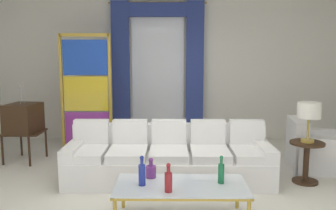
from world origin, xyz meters
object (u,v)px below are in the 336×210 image
Objects in this scene: bottle_amber_squat at (221,172)px; round_side_table at (306,158)px; stained_glass_divider at (86,96)px; table_lamp_brass at (309,112)px; bottle_blue_decanter at (168,180)px; vintage_tv at (23,119)px; bottle_crystal_tall at (151,171)px; bottle_ruby_flask at (142,173)px; couch_white_long at (169,159)px; armchair_white at (312,151)px; peacock_figurine at (105,146)px; coffee_table at (181,187)px.

round_side_table is (1.38, 1.12, -0.18)m from bottle_amber_squat.
stained_glass_divider is 3.86× the size of table_lamp_brass.
vintage_tv is at bearing 136.38° from bottle_blue_decanter.
bottle_crystal_tall is (-0.21, 0.43, -0.04)m from bottle_blue_decanter.
couch_white_long is at bearing 77.61° from bottle_ruby_flask.
armchair_white is at bearing -4.63° from vintage_tv.
bottle_ruby_flask reaches higher than round_side_table.
bottle_amber_squat is at bearing -64.43° from couch_white_long.
bottle_amber_squat reaches higher than peacock_figurine.
armchair_white is at bearing 34.96° from bottle_ruby_flask.
couch_white_long reaches higher than bottle_blue_decanter.
coffee_table is at bearing -147.46° from round_side_table.
round_side_table is (2.17, 0.94, -0.14)m from bottle_crystal_tall.
peacock_figurine is (-1.14, 1.05, -0.09)m from couch_white_long.
bottle_blue_decanter is 0.48m from bottle_crystal_tall.
peacock_figurine is at bearing 159.52° from round_side_table.
armchair_white reaches higher than peacock_figurine.
bottle_ruby_flask is at bearing 148.12° from bottle_blue_decanter.
bottle_crystal_tall is 0.40× the size of peacock_figurine.
armchair_white reaches higher than bottle_amber_squat.
couch_white_long reaches higher than bottle_amber_squat.
round_side_table is at bearing 23.56° from bottle_crystal_tall.
couch_white_long is 1.55m from peacock_figurine.
bottle_crystal_tall is (-0.34, 0.22, 0.11)m from coffee_table.
peacock_figurine is at bearing -46.74° from stained_glass_divider.
bottle_ruby_flask is 3.09m from stained_glass_divider.
bottle_blue_decanter reaches higher than bottle_crystal_tall.
peacock_figurine is (1.35, 0.15, -0.51)m from vintage_tv.
bottle_crystal_tall is at bearing -62.13° from stained_glass_divider.
couch_white_long is 1.35m from bottle_ruby_flask.
couch_white_long is 3.17× the size of armchair_white.
bottle_blue_decanter is at bearing -123.22° from coffee_table.
coffee_table is 4.61× the size of bottle_amber_squat.
couch_white_long is 9.29× the size of bottle_amber_squat.
bottle_ruby_flask is at bearing -175.18° from bottle_amber_squat.
round_side_table is (1.96, 1.37, -0.18)m from bottle_blue_decanter.
couch_white_long is 1.38m from bottle_amber_squat.
bottle_amber_squat is 1.84m from table_lamp_brass.
stained_glass_divider reaches higher than peacock_figurine.
bottle_amber_squat is at bearing -34.61° from vintage_tv.
couch_white_long is 2.17× the size of vintage_tv.
armchair_white is (2.30, 0.51, -0.02)m from couch_white_long.
table_lamp_brass is at bearing 0.00° from round_side_table.
bottle_crystal_tall is 0.75× the size of bottle_amber_squat.
stained_glass_divider is at bearing 31.72° from vintage_tv.
bottle_crystal_tall is 2.42m from table_lamp_brass.
bottle_blue_decanter is 2.44m from table_lamp_brass.
bottle_ruby_flask is at bearing -145.04° from armchair_white.
peacock_figurine is 1.01× the size of round_side_table.
vintage_tv is 4.57m from table_lamp_brass.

